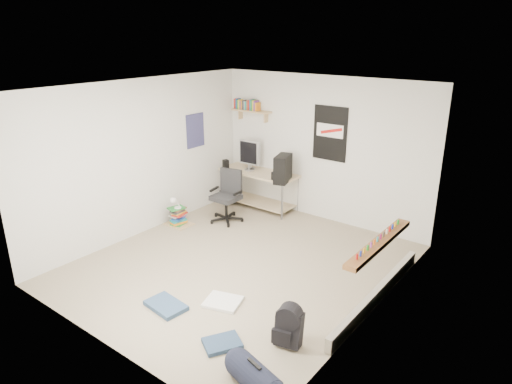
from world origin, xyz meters
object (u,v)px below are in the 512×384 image
Objects in this scene: office_chair at (226,195)px; duffel_bag at (254,377)px; desk at (260,189)px; backpack at (289,329)px; book_stack at (178,216)px.

office_chair is 1.71× the size of duffel_bag.
desk is 4.71m from duffel_bag.
desk is 0.92m from office_chair.
backpack reaches higher than book_stack.
office_chair is at bearing 127.82° from backpack.
desk is at bearing 68.37° from book_stack.
office_chair is 4.06m from duffel_bag.
desk reaches higher than duffel_bag.
book_stack is at bearing 161.42° from duffel_bag.
book_stack is (-0.61, -1.53, -0.21)m from desk.
office_chair is at bearing 149.66° from duffel_bag.
desk is 4.08m from backpack.
desk is 1.66m from book_stack.
book_stack is (-0.55, -0.62, -0.34)m from office_chair.
duffel_bag is (2.79, -3.79, -0.22)m from desk.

